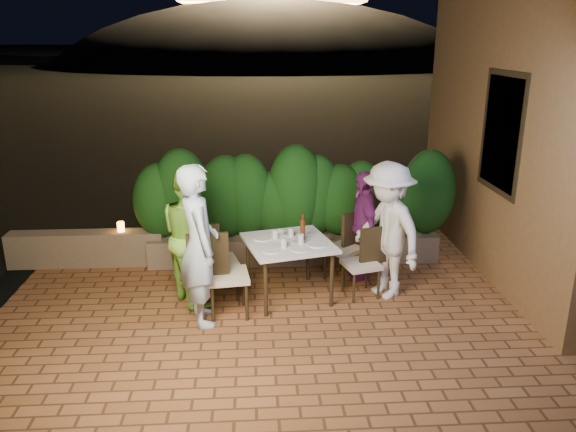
{
  "coord_description": "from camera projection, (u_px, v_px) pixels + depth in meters",
  "views": [
    {
      "loc": [
        -0.37,
        -5.43,
        3.19
      ],
      "look_at": [
        0.04,
        1.17,
        1.05
      ],
      "focal_mm": 35.0,
      "sensor_mm": 36.0,
      "label": 1
    }
  ],
  "objects": [
    {
      "name": "ground",
      "position": [
        291.0,
        341.0,
        6.17
      ],
      "size": [
        400.0,
        400.0,
        0.0
      ],
      "primitive_type": "plane",
      "color": "black",
      "rests_on": "ground"
    },
    {
      "name": "terrace_floor",
      "position": [
        288.0,
        323.0,
        6.66
      ],
      "size": [
        7.0,
        6.0,
        0.15
      ],
      "primitive_type": "cube",
      "color": "brown",
      "rests_on": "ground"
    },
    {
      "name": "building_wall",
      "position": [
        549.0,
        89.0,
        7.51
      ],
      "size": [
        1.6,
        5.0,
        5.0
      ],
      "primitive_type": "cube",
      "color": "brown",
      "rests_on": "ground"
    },
    {
      "name": "window_pane",
      "position": [
        504.0,
        133.0,
        7.14
      ],
      "size": [
        0.08,
        1.0,
        1.4
      ],
      "primitive_type": "cube",
      "color": "black",
      "rests_on": "building_wall"
    },
    {
      "name": "window_frame",
      "position": [
        503.0,
        133.0,
        7.14
      ],
      "size": [
        0.06,
        1.15,
        1.55
      ],
      "primitive_type": "cube",
      "color": "black",
      "rests_on": "building_wall"
    },
    {
      "name": "planter",
      "position": [
        294.0,
        247.0,
        8.29
      ],
      "size": [
        4.2,
        0.55,
        0.4
      ],
      "primitive_type": "cube",
      "color": "brown",
      "rests_on": "ground"
    },
    {
      "name": "hedge",
      "position": [
        294.0,
        198.0,
        8.06
      ],
      "size": [
        4.0,
        0.7,
        1.1
      ],
      "primitive_type": null,
      "color": "#133C10",
      "rests_on": "planter"
    },
    {
      "name": "parapet",
      "position": [
        87.0,
        248.0,
        8.1
      ],
      "size": [
        2.2,
        0.3,
        0.5
      ],
      "primitive_type": "cube",
      "color": "brown",
      "rests_on": "ground"
    },
    {
      "name": "hill",
      "position": [
        273.0,
        100.0,
        64.48
      ],
      "size": [
        52.0,
        40.0,
        22.0
      ],
      "primitive_type": "ellipsoid",
      "color": "black",
      "rests_on": "ground"
    },
    {
      "name": "dining_table",
      "position": [
        289.0,
        269.0,
        7.06
      ],
      "size": [
        1.23,
        1.23,
        0.75
      ],
      "primitive_type": null,
      "rotation": [
        0.0,
        0.0,
        0.25
      ],
      "color": "white",
      "rests_on": "ground"
    },
    {
      "name": "plate_nw",
      "position": [
        271.0,
        251.0,
        6.64
      ],
      "size": [
        0.2,
        0.2,
        0.01
      ],
      "primitive_type": "cylinder",
      "color": "white",
      "rests_on": "dining_table"
    },
    {
      "name": "plate_sw",
      "position": [
        263.0,
        238.0,
        7.04
      ],
      "size": [
        0.24,
        0.24,
        0.01
      ],
      "primitive_type": "cylinder",
      "color": "white",
      "rests_on": "dining_table"
    },
    {
      "name": "plate_ne",
      "position": [
        317.0,
        245.0,
        6.83
      ],
      "size": [
        0.23,
        0.23,
        0.01
      ],
      "primitive_type": "cylinder",
      "color": "white",
      "rests_on": "dining_table"
    },
    {
      "name": "plate_se",
      "position": [
        303.0,
        233.0,
        7.23
      ],
      "size": [
        0.2,
        0.2,
        0.01
      ],
      "primitive_type": "cylinder",
      "color": "white",
      "rests_on": "dining_table"
    },
    {
      "name": "plate_centre",
      "position": [
        288.0,
        241.0,
        6.94
      ],
      "size": [
        0.2,
        0.2,
        0.01
      ],
      "primitive_type": "cylinder",
      "color": "white",
      "rests_on": "dining_table"
    },
    {
      "name": "plate_front",
      "position": [
        300.0,
        250.0,
        6.67
      ],
      "size": [
        0.2,
        0.2,
        0.01
      ],
      "primitive_type": "cylinder",
      "color": "white",
      "rests_on": "dining_table"
    },
    {
      "name": "glass_nw",
      "position": [
        284.0,
        243.0,
        6.72
      ],
      "size": [
        0.07,
        0.07,
        0.12
      ],
      "primitive_type": "cylinder",
      "color": "silver",
      "rests_on": "dining_table"
    },
    {
      "name": "glass_sw",
      "position": [
        275.0,
        234.0,
        7.03
      ],
      "size": [
        0.07,
        0.07,
        0.12
      ],
      "primitive_type": "cylinder",
      "color": "silver",
      "rests_on": "dining_table"
    },
    {
      "name": "glass_ne",
      "position": [
        301.0,
        239.0,
        6.86
      ],
      "size": [
        0.07,
        0.07,
        0.12
      ],
      "primitive_type": "cylinder",
      "color": "silver",
      "rests_on": "dining_table"
    },
    {
      "name": "glass_se",
      "position": [
        291.0,
        232.0,
        7.1
      ],
      "size": [
        0.06,
        0.06,
        0.11
      ],
      "primitive_type": "cylinder",
      "color": "silver",
      "rests_on": "dining_table"
    },
    {
      "name": "beer_bottle",
      "position": [
        303.0,
        227.0,
        6.98
      ],
      "size": [
        0.06,
        0.06,
        0.33
      ],
      "primitive_type": null,
      "color": "#52220D",
      "rests_on": "dining_table"
    },
    {
      "name": "bowl",
      "position": [
        278.0,
        233.0,
        7.18
      ],
      "size": [
        0.24,
        0.24,
        0.04
      ],
      "primitive_type": "imported",
      "rotation": [
        0.0,
        0.0,
        0.64
      ],
      "color": "white",
      "rests_on": "dining_table"
    },
    {
      "name": "chair_left_front",
      "position": [
        228.0,
        274.0,
        6.57
      ],
      "size": [
        0.54,
        0.54,
        1.04
      ],
      "primitive_type": null,
      "rotation": [
        0.0,
        0.0,
        0.12
      ],
      "color": "black",
      "rests_on": "ground"
    },
    {
      "name": "chair_left_back",
      "position": [
        219.0,
        261.0,
        7.03
      ],
      "size": [
        0.56,
        0.56,
        0.99
      ],
      "primitive_type": null,
      "rotation": [
        0.0,
        0.0,
        0.25
      ],
      "color": "black",
      "rests_on": "ground"
    },
    {
      "name": "chair_right_front",
      "position": [
        361.0,
        263.0,
        7.07
      ],
      "size": [
        0.51,
        0.51,
        0.9
      ],
      "primitive_type": null,
      "rotation": [
        0.0,
        0.0,
        3.41
      ],
      "color": "black",
      "rests_on": "ground"
    },
    {
      "name": "chair_right_back",
      "position": [
        343.0,
        248.0,
        7.55
      ],
      "size": [
        0.6,
        0.6,
        0.92
      ],
      "primitive_type": null,
      "rotation": [
        0.0,
        0.0,
        3.83
      ],
      "color": "black",
      "rests_on": "ground"
    },
    {
      "name": "diner_blue",
      "position": [
        199.0,
        245.0,
        6.29
      ],
      "size": [
        0.62,
        0.78,
        1.87
      ],
      "primitive_type": "imported",
      "rotation": [
        0.0,
        0.0,
        1.86
      ],
      "color": "silver",
      "rests_on": "ground"
    },
    {
      "name": "diner_green",
      "position": [
        191.0,
        236.0,
        6.86
      ],
      "size": [
        0.97,
        1.04,
        1.7
      ],
      "primitive_type": "imported",
      "rotation": [
        0.0,
        0.0,
        2.1
      ],
      "color": "#88D342",
      "rests_on": "ground"
    },
    {
      "name": "diner_white",
      "position": [
        387.0,
        231.0,
        6.97
      ],
      "size": [
        1.08,
        1.29,
        1.74
      ],
      "primitive_type": "imported",
      "rotation": [
        0.0,
        0.0,
        -1.11
      ],
      "color": "white",
      "rests_on": "ground"
    },
    {
      "name": "diner_purple",
      "position": [
        363.0,
        225.0,
        7.55
      ],
      "size": [
        0.42,
        0.9,
        1.5
      ],
      "primitive_type": "imported",
      "rotation": [
        0.0,
        0.0,
        -1.5
      ],
      "color": "#7D297B",
      "rests_on": "ground"
    },
    {
      "name": "parapet_lamp",
      "position": [
        121.0,
        227.0,
        8.03
      ],
      "size": [
        0.1,
        0.1,
        0.14
      ],
      "primitive_type": "cylinder",
      "color": "orange",
      "rests_on": "parapet"
    }
  ]
}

